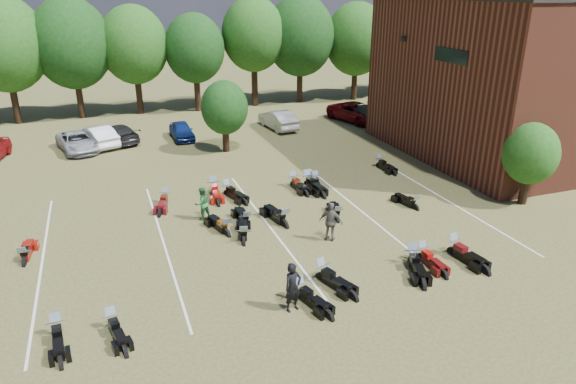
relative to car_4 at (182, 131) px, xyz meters
name	(u,v)px	position (x,y,z in m)	size (l,w,h in m)	color
ground	(353,243)	(4.37, -19.75, -0.64)	(160.00, 160.00, 0.00)	brown
car_1	(97,136)	(-5.98, 0.22, 0.11)	(1.58, 4.54, 1.50)	silver
car_2	(77,142)	(-7.34, -0.59, 0.02)	(2.18, 4.72, 1.31)	#999CA2
car_3	(117,134)	(-4.58, 0.75, 0.01)	(1.82, 4.47, 1.30)	black
car_4	(182,131)	(0.00, 0.00, 0.00)	(1.51, 3.76, 1.28)	#0B1D53
car_5	(278,120)	(7.79, 0.34, 0.11)	(1.59, 4.55, 1.50)	#A5A6A1
car_6	(357,112)	(14.90, 0.32, 0.14)	(2.59, 5.62, 1.56)	#58050B
car_7	(366,113)	(15.41, -0.29, 0.14)	(2.17, 5.35, 1.55)	#39393E
person_black	(293,287)	(0.01, -23.58, 0.28)	(0.67, 0.44, 1.85)	black
person_green	(202,203)	(-1.44, -14.87, 0.21)	(0.82, 0.64, 1.69)	#296E36
person_grey	(331,222)	(3.52, -19.14, 0.28)	(1.08, 0.45, 1.84)	#57524B
motorcycle_0	(59,336)	(-7.76, -22.32, -0.64)	(0.67, 2.12, 1.18)	black
motorcycle_1	(113,329)	(-6.05, -22.54, -0.64)	(0.65, 2.03, 1.13)	black
motorcycle_2	(301,298)	(0.55, -22.99, -0.64)	(0.68, 2.15, 1.20)	black
motorcycle_3	(322,280)	(1.79, -22.12, -0.64)	(0.74, 2.31, 1.29)	black
motorcycle_4	(411,264)	(5.76, -22.29, -0.64)	(0.76, 2.39, 1.33)	black
motorcycle_5	(453,254)	(7.91, -22.18, -0.64)	(0.77, 2.40, 1.34)	black
motorcycle_6	(422,260)	(6.41, -22.09, -0.64)	(0.66, 2.07, 1.15)	#490A0B
motorcycle_7	(25,264)	(-9.27, -16.69, -0.64)	(0.67, 2.12, 1.18)	maroon
motorcycle_8	(226,235)	(-0.78, -16.99, -0.64)	(0.71, 2.24, 1.25)	black
motorcycle_9	(247,227)	(0.34, -16.51, -0.64)	(0.70, 2.21, 1.23)	black
motorcycle_10	(244,243)	(-0.23, -18.04, -0.64)	(0.72, 2.25, 1.26)	black
motorcycle_11	(284,226)	(2.04, -17.04, -0.64)	(0.79, 2.49, 1.39)	black
motorcycle_12	(337,221)	(4.72, -17.34, -0.64)	(0.66, 2.07, 1.16)	black
motorcycle_13	(415,209)	(9.08, -17.45, -0.64)	(0.65, 2.04, 1.14)	black
motorcycle_14	(166,203)	(-2.89, -12.17, -0.64)	(0.70, 2.20, 1.23)	#510B11
motorcycle_15	(214,193)	(-0.18, -11.65, -0.64)	(0.76, 2.40, 1.34)	maroon
motorcycle_16	(228,195)	(0.47, -12.24, -0.64)	(0.72, 2.26, 1.26)	black
motorcycle_17	(293,186)	(4.36, -12.21, -0.64)	(0.71, 2.23, 1.24)	black
motorcycle_18	(308,187)	(5.11, -12.54, -0.64)	(0.79, 2.48, 1.38)	black
motorcycle_19	(315,185)	(5.62, -12.44, -0.64)	(0.66, 2.08, 1.16)	black
motorcycle_20	(379,167)	(10.69, -10.97, -0.64)	(0.69, 2.16, 1.21)	black
tree_line	(198,40)	(3.37, 9.25, 5.67)	(56.00, 6.00, 9.79)	black
young_tree_near_building	(531,154)	(14.87, -18.75, 2.11)	(2.80, 2.80, 4.16)	black
young_tree_midfield	(224,108)	(2.37, -4.25, 2.45)	(3.20, 3.20, 4.70)	black
parking_lines	(269,226)	(1.37, -16.75, -0.63)	(20.10, 14.00, 0.01)	silver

